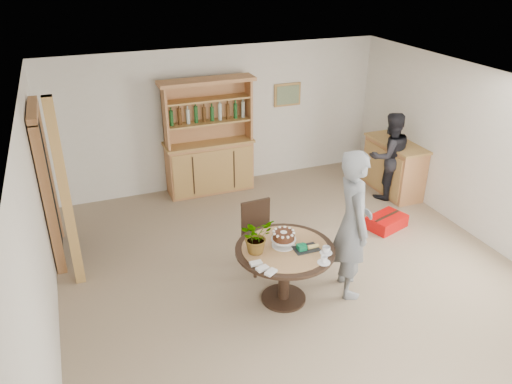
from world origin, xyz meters
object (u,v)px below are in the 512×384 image
object	(u,v)px
red_suitcase	(386,222)
sideboard	(394,167)
dining_table	(285,259)
teen_boy	(353,224)
hutch	(209,154)
dining_chair	(259,231)
adult_person	(389,156)

from	to	relation	value
red_suitcase	sideboard	bearing A→B (deg)	34.14
dining_table	teen_boy	size ratio (longest dim) A/B	0.62
teen_boy	hutch	bearing A→B (deg)	28.29
dining_table	red_suitcase	bearing A→B (deg)	25.03
hutch	red_suitcase	world-z (taller)	hutch
hutch	dining_chair	xyz separation A→B (m)	(-0.05, -2.54, -0.15)
hutch	red_suitcase	size ratio (longest dim) A/B	2.94
hutch	sideboard	size ratio (longest dim) A/B	1.62
hutch	adult_person	xyz separation A→B (m)	(2.80, -1.39, 0.08)
dining_table	adult_person	distance (m)	3.47
dining_table	dining_chair	bearing A→B (deg)	90.36
teen_boy	adult_person	distance (m)	2.89
sideboard	red_suitcase	bearing A→B (deg)	-128.04
dining_chair	teen_boy	size ratio (longest dim) A/B	0.49
hutch	dining_chair	bearing A→B (deg)	-91.19
dining_chair	adult_person	xyz separation A→B (m)	(2.85, 1.15, 0.24)
sideboard	dining_chair	xyz separation A→B (m)	(-3.09, -1.30, 0.06)
teen_boy	adult_person	bearing A→B (deg)	-28.57
sideboard	red_suitcase	distance (m)	1.43
sideboard	adult_person	world-z (taller)	adult_person
teen_boy	adult_person	world-z (taller)	teen_boy
teen_boy	dining_chair	bearing A→B (deg)	57.90
hutch	teen_boy	world-z (taller)	hutch
dining_chair	sideboard	bearing A→B (deg)	19.03
dining_table	teen_boy	xyz separation A→B (m)	(0.85, -0.10, 0.36)
dining_table	sideboard	bearing A→B (deg)	34.60
hutch	dining_table	bearing A→B (deg)	-90.81
sideboard	dining_chair	bearing A→B (deg)	-157.20
hutch	teen_boy	xyz separation A→B (m)	(0.80, -3.47, 0.27)
adult_person	red_suitcase	distance (m)	1.30
hutch	dining_table	distance (m)	3.37
teen_boy	red_suitcase	bearing A→B (deg)	-35.22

